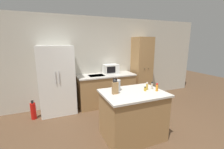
# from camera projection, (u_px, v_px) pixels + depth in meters

# --- Properties ---
(ground_plane) EXTENTS (14.00, 14.00, 0.00)m
(ground_plane) POSITION_uv_depth(u_px,v_px,m) (143.00, 143.00, 2.84)
(ground_plane) COLOR brown
(wall_back) EXTENTS (7.20, 0.06, 2.60)m
(wall_back) POSITION_uv_depth(u_px,v_px,m) (102.00, 61.00, 4.67)
(wall_back) COLOR beige
(wall_back) RESTS_ON ground_plane
(refrigerator) EXTENTS (0.87, 0.67, 1.78)m
(refrigerator) POSITION_uv_depth(u_px,v_px,m) (57.00, 80.00, 3.92)
(refrigerator) COLOR white
(refrigerator) RESTS_ON ground_plane
(back_counter) EXTENTS (1.70, 0.68, 0.93)m
(back_counter) POSITION_uv_depth(u_px,v_px,m) (106.00, 89.00, 4.53)
(back_counter) COLOR #9E7547
(back_counter) RESTS_ON ground_plane
(pantry_cabinet) EXTENTS (0.56, 0.55, 2.02)m
(pantry_cabinet) POSITION_uv_depth(u_px,v_px,m) (142.00, 69.00, 4.93)
(pantry_cabinet) COLOR #9E7547
(pantry_cabinet) RESTS_ON ground_plane
(kitchen_island) EXTENTS (1.19, 0.88, 0.94)m
(kitchen_island) POSITION_uv_depth(u_px,v_px,m) (133.00, 115.00, 2.95)
(kitchen_island) COLOR #9E7547
(kitchen_island) RESTS_ON ground_plane
(microwave) EXTENTS (0.45, 0.33, 0.28)m
(microwave) POSITION_uv_depth(u_px,v_px,m) (111.00, 69.00, 4.60)
(microwave) COLOR white
(microwave) RESTS_ON back_counter
(knife_block) EXTENTS (0.11, 0.06, 0.31)m
(knife_block) POSITION_uv_depth(u_px,v_px,m) (115.00, 88.00, 2.73)
(knife_block) COLOR #9E7547
(knife_block) RESTS_ON kitchen_island
(spice_bottle_tall_dark) EXTENTS (0.05, 0.05, 0.09)m
(spice_bottle_tall_dark) POSITION_uv_depth(u_px,v_px,m) (145.00, 89.00, 2.91)
(spice_bottle_tall_dark) COLOR gold
(spice_bottle_tall_dark) RESTS_ON kitchen_island
(spice_bottle_short_red) EXTENTS (0.05, 0.05, 0.15)m
(spice_bottle_short_red) POSITION_uv_depth(u_px,v_px,m) (157.00, 87.00, 2.90)
(spice_bottle_short_red) COLOR orange
(spice_bottle_short_red) RESTS_ON kitchen_island
(spice_bottle_amber_oil) EXTENTS (0.04, 0.04, 0.15)m
(spice_bottle_amber_oil) POSITION_uv_depth(u_px,v_px,m) (152.00, 86.00, 3.01)
(spice_bottle_amber_oil) COLOR beige
(spice_bottle_amber_oil) RESTS_ON kitchen_island
(spice_bottle_green_herb) EXTENTS (0.04, 0.04, 0.15)m
(spice_bottle_green_herb) POSITION_uv_depth(u_px,v_px,m) (147.00, 86.00, 2.97)
(spice_bottle_green_herb) COLOR gold
(spice_bottle_green_herb) RESTS_ON kitchen_island
(kettle) EXTENTS (0.15, 0.15, 0.24)m
(kettle) POSITION_uv_depth(u_px,v_px,m) (117.00, 85.00, 2.92)
(kettle) COLOR #B2B5B7
(kettle) RESTS_ON kitchen_island
(fire_extinguisher) EXTENTS (0.13, 0.13, 0.48)m
(fire_extinguisher) POSITION_uv_depth(u_px,v_px,m) (33.00, 111.00, 3.68)
(fire_extinguisher) COLOR red
(fire_extinguisher) RESTS_ON ground_plane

